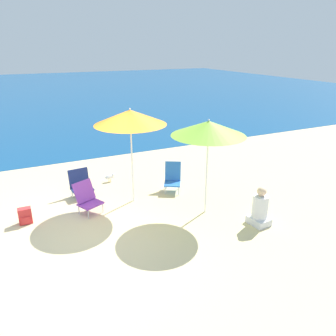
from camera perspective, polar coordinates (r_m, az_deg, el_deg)
The scene contains 10 objects.
ground_plane at distance 7.23m, azimuth -13.32°, elevation -10.94°, with size 60.00×60.00×0.00m, color beige.
sea_water at distance 31.12m, azimuth -23.83°, elevation 12.05°, with size 60.00×40.00×0.01m.
beach_umbrella_orange at distance 7.73m, azimuth -6.60°, elevation 8.77°, with size 1.71×1.71×2.37m.
beach_umbrella_lime at distance 7.18m, azimuth 7.08°, elevation 6.86°, with size 1.65×1.65×2.23m.
beach_chair_blue at distance 8.85m, azimuth 0.81°, elevation -1.56°, with size 0.64×0.68×0.76m.
beach_chair_navy at distance 8.84m, azimuth -15.03°, elevation -2.58°, with size 0.57×0.54×0.70m.
beach_chair_purple at distance 7.92m, azimuth -13.91°, elevation -4.98°, with size 0.67×0.69×0.74m.
person_seated_near at distance 7.47m, azimuth 15.70°, elevation -6.95°, with size 0.42×0.48×0.89m.
backpack_red at distance 7.96m, azimuth -23.61°, elevation -7.66°, with size 0.28×0.20×0.36m.
seagull at distance 9.62m, azimuth -10.09°, elevation -1.56°, with size 0.27×0.11×0.23m.
Camera 1 is at (-1.10, -6.11, 3.71)m, focal length 35.00 mm.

